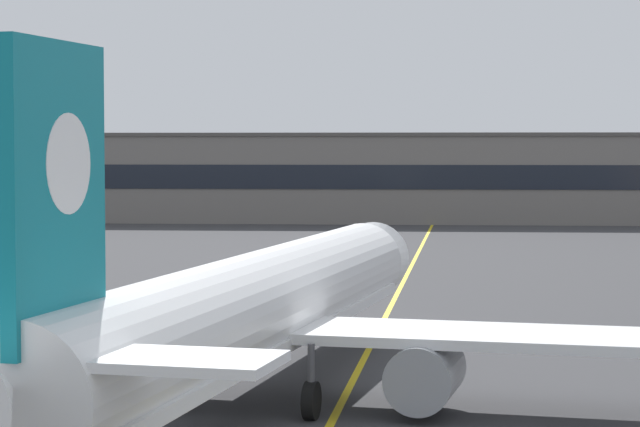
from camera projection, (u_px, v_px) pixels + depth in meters
taxiway_centreline at (383, 322)px, 67.77m from camera, size 7.69×179.86×0.01m
airliner_foreground at (253, 311)px, 45.89m from camera, size 32.35×41.34×11.65m
terminal_building at (405, 177)px, 155.06m from camera, size 163.05×12.40×10.59m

